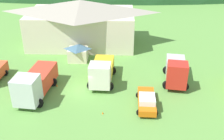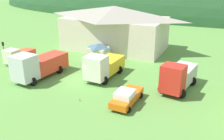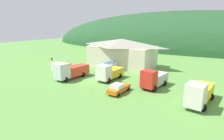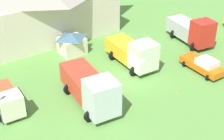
{
  "view_description": "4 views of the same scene",
  "coord_description": "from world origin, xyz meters",
  "px_view_note": "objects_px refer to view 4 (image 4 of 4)",
  "views": [
    {
      "loc": [
        4.49,
        -28.49,
        17.83
      ],
      "look_at": [
        3.49,
        2.35,
        1.72
      ],
      "focal_mm": 43.71,
      "sensor_mm": 36.0,
      "label": 1
    },
    {
      "loc": [
        15.84,
        -25.11,
        12.79
      ],
      "look_at": [
        3.94,
        1.04,
        1.76
      ],
      "focal_mm": 40.49,
      "sensor_mm": 36.0,
      "label": 2
    },
    {
      "loc": [
        21.89,
        -28.59,
        11.29
      ],
      "look_at": [
        1.72,
        4.09,
        1.69
      ],
      "focal_mm": 29.17,
      "sensor_mm": 36.0,
      "label": 3
    },
    {
      "loc": [
        -18.22,
        -22.98,
        18.51
      ],
      "look_at": [
        -1.81,
        0.46,
        1.58
      ],
      "focal_mm": 53.78,
      "sensor_mm": 36.0,
      "label": 4
    }
  ],
  "objects_px": {
    "heavy_rig_striped": "(134,52)",
    "crane_truck_red": "(192,30)",
    "tow_truck_silver": "(91,88)",
    "play_shed_cream": "(72,43)",
    "traffic_cone_mid_row": "(96,86)",
    "depot_building": "(43,6)",
    "light_truck_cream": "(7,100)",
    "traffic_cone_near_pickup": "(180,92)",
    "service_pickup_orange": "(203,65)"
  },
  "relations": [
    {
      "from": "tow_truck_silver",
      "to": "traffic_cone_mid_row",
      "type": "relative_size",
      "value": 14.15
    },
    {
      "from": "service_pickup_orange",
      "to": "traffic_cone_mid_row",
      "type": "height_order",
      "value": "service_pickup_orange"
    },
    {
      "from": "light_truck_cream",
      "to": "crane_truck_red",
      "type": "height_order",
      "value": "crane_truck_red"
    },
    {
      "from": "traffic_cone_near_pickup",
      "to": "crane_truck_red",
      "type": "bearing_deg",
      "value": 38.35
    },
    {
      "from": "depot_building",
      "to": "heavy_rig_striped",
      "type": "distance_m",
      "value": 14.21
    },
    {
      "from": "play_shed_cream",
      "to": "heavy_rig_striped",
      "type": "bearing_deg",
      "value": -58.55
    },
    {
      "from": "play_shed_cream",
      "to": "tow_truck_silver",
      "type": "relative_size",
      "value": 0.38
    },
    {
      "from": "play_shed_cream",
      "to": "crane_truck_red",
      "type": "height_order",
      "value": "crane_truck_red"
    },
    {
      "from": "light_truck_cream",
      "to": "service_pickup_orange",
      "type": "height_order",
      "value": "light_truck_cream"
    },
    {
      "from": "play_shed_cream",
      "to": "service_pickup_orange",
      "type": "bearing_deg",
      "value": -51.66
    },
    {
      "from": "crane_truck_red",
      "to": "service_pickup_orange",
      "type": "relative_size",
      "value": 1.37
    },
    {
      "from": "tow_truck_silver",
      "to": "service_pickup_orange",
      "type": "distance_m",
      "value": 13.08
    },
    {
      "from": "heavy_rig_striped",
      "to": "crane_truck_red",
      "type": "distance_m",
      "value": 9.47
    },
    {
      "from": "depot_building",
      "to": "service_pickup_orange",
      "type": "height_order",
      "value": "depot_building"
    },
    {
      "from": "crane_truck_red",
      "to": "service_pickup_orange",
      "type": "height_order",
      "value": "crane_truck_red"
    },
    {
      "from": "traffic_cone_near_pickup",
      "to": "traffic_cone_mid_row",
      "type": "height_order",
      "value": "traffic_cone_near_pickup"
    },
    {
      "from": "play_shed_cream",
      "to": "heavy_rig_striped",
      "type": "height_order",
      "value": "heavy_rig_striped"
    },
    {
      "from": "heavy_rig_striped",
      "to": "traffic_cone_near_pickup",
      "type": "xyz_separation_m",
      "value": [
        0.52,
        -6.71,
        -1.67
      ]
    },
    {
      "from": "depot_building",
      "to": "crane_truck_red",
      "type": "xyz_separation_m",
      "value": [
        13.71,
        -13.01,
        -2.17
      ]
    },
    {
      "from": "tow_truck_silver",
      "to": "traffic_cone_mid_row",
      "type": "xyz_separation_m",
      "value": [
        1.93,
        2.33,
        -1.8
      ]
    },
    {
      "from": "crane_truck_red",
      "to": "traffic_cone_mid_row",
      "type": "distance_m",
      "value": 15.28
    },
    {
      "from": "traffic_cone_mid_row",
      "to": "crane_truck_red",
      "type": "bearing_deg",
      "value": 5.51
    },
    {
      "from": "tow_truck_silver",
      "to": "depot_building",
      "type": "bearing_deg",
      "value": 175.26
    },
    {
      "from": "traffic_cone_near_pickup",
      "to": "depot_building",
      "type": "bearing_deg",
      "value": 103.39
    },
    {
      "from": "crane_truck_red",
      "to": "traffic_cone_near_pickup",
      "type": "distance_m",
      "value": 11.52
    },
    {
      "from": "tow_truck_silver",
      "to": "light_truck_cream",
      "type": "bearing_deg",
      "value": -110.64
    },
    {
      "from": "light_truck_cream",
      "to": "tow_truck_silver",
      "type": "relative_size",
      "value": 0.61
    },
    {
      "from": "light_truck_cream",
      "to": "traffic_cone_near_pickup",
      "type": "height_order",
      "value": "light_truck_cream"
    },
    {
      "from": "heavy_rig_striped",
      "to": "crane_truck_red",
      "type": "xyz_separation_m",
      "value": [
        9.46,
        0.36,
        0.06
      ]
    },
    {
      "from": "traffic_cone_mid_row",
      "to": "service_pickup_orange",
      "type": "bearing_deg",
      "value": -20.68
    },
    {
      "from": "crane_truck_red",
      "to": "traffic_cone_mid_row",
      "type": "relative_size",
      "value": 12.26
    },
    {
      "from": "service_pickup_orange",
      "to": "traffic_cone_near_pickup",
      "type": "height_order",
      "value": "service_pickup_orange"
    },
    {
      "from": "play_shed_cream",
      "to": "traffic_cone_mid_row",
      "type": "relative_size",
      "value": 5.35
    },
    {
      "from": "service_pickup_orange",
      "to": "traffic_cone_near_pickup",
      "type": "distance_m",
      "value": 5.09
    },
    {
      "from": "play_shed_cream",
      "to": "crane_truck_red",
      "type": "xyz_separation_m",
      "value": [
        13.47,
        -6.2,
        0.39
      ]
    },
    {
      "from": "depot_building",
      "to": "play_shed_cream",
      "type": "relative_size",
      "value": 6.14
    },
    {
      "from": "light_truck_cream",
      "to": "tow_truck_silver",
      "type": "height_order",
      "value": "tow_truck_silver"
    },
    {
      "from": "heavy_rig_striped",
      "to": "crane_truck_red",
      "type": "bearing_deg",
      "value": 95.09
    },
    {
      "from": "service_pickup_orange",
      "to": "play_shed_cream",
      "type": "bearing_deg",
      "value": -139.94
    },
    {
      "from": "depot_building",
      "to": "traffic_cone_mid_row",
      "type": "distance_m",
      "value": 15.05
    },
    {
      "from": "play_shed_cream",
      "to": "crane_truck_red",
      "type": "bearing_deg",
      "value": -24.72
    },
    {
      "from": "depot_building",
      "to": "service_pickup_orange",
      "type": "distance_m",
      "value": 21.16
    },
    {
      "from": "play_shed_cream",
      "to": "heavy_rig_striped",
      "type": "xyz_separation_m",
      "value": [
        4.01,
        -6.56,
        0.33
      ]
    },
    {
      "from": "tow_truck_silver",
      "to": "crane_truck_red",
      "type": "bearing_deg",
      "value": 109.03
    },
    {
      "from": "traffic_cone_near_pickup",
      "to": "traffic_cone_mid_row",
      "type": "bearing_deg",
      "value": 137.78
    },
    {
      "from": "light_truck_cream",
      "to": "traffic_cone_mid_row",
      "type": "distance_m",
      "value": 8.7
    },
    {
      "from": "traffic_cone_near_pickup",
      "to": "heavy_rig_striped",
      "type": "bearing_deg",
      "value": 94.47
    },
    {
      "from": "light_truck_cream",
      "to": "tow_truck_silver",
      "type": "distance_m",
      "value": 7.45
    },
    {
      "from": "depot_building",
      "to": "play_shed_cream",
      "type": "bearing_deg",
      "value": -87.96
    },
    {
      "from": "heavy_rig_striped",
      "to": "play_shed_cream",
      "type": "bearing_deg",
      "value": -145.64
    }
  ]
}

